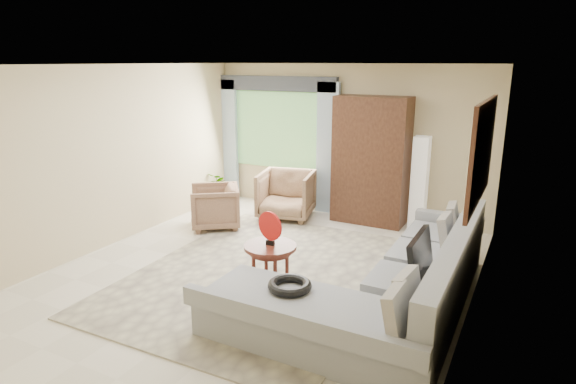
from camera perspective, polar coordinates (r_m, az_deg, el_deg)
The scene contains 17 objects.
ground at distance 6.23m, azimuth -3.59°, elevation -9.83°, with size 6.00×6.00×0.00m, color silver.
area_rug at distance 6.26m, azimuth -2.87°, elevation -9.60°, with size 3.00×4.00×0.02m, color #BDB695.
sectional_sofa at distance 5.32m, azimuth 12.29°, elevation -11.39°, with size 2.30×3.46×0.90m.
tv_screen at distance 5.08m, azimuth 15.46°, elevation -7.52°, with size 0.06×0.74×0.48m, color black.
garden_hose at distance 4.73m, azimuth 0.20°, elevation -11.01°, with size 0.43×0.43×0.09m, color black.
coffee_table at distance 5.65m, azimuth -2.09°, elevation -9.00°, with size 0.61×0.61×0.61m.
red_disc at distance 5.46m, azimuth -2.14°, elevation -4.04°, with size 0.34×0.34×0.03m, color red.
armchair_left at distance 7.90m, azimuth -8.66°, elevation -1.74°, with size 0.75×0.77×0.70m, color #8C654C.
armchair_right at distance 8.27m, azimuth -0.22°, elevation -0.34°, with size 0.88×0.91×0.82m, color #937650.
potted_plant at distance 9.36m, azimuth -8.33°, elevation 0.60°, with size 0.53×0.46×0.59m, color #999999.
armoire at distance 8.06m, azimuth 9.81°, elevation 3.68°, with size 1.20×0.55×2.10m, color black.
floor_lamp at distance 7.98m, azimuth 15.31°, elevation 1.03°, with size 0.24×0.24×1.50m, color silver.
window at distance 8.97m, azimuth -1.25°, elevation 7.34°, with size 1.80×0.04×1.40m, color #669E59.
curtain_left at distance 9.48m, azimuth -7.10°, elevation 6.13°, with size 0.40×0.08×2.30m, color #9EB7CC.
curtain_right at distance 8.48m, azimuth 4.70°, elevation 5.11°, with size 0.40×0.08×2.30m, color #9EB7CC.
valance at distance 8.83m, azimuth -1.51°, elevation 12.75°, with size 2.40×0.12×0.26m, color #1E232D.
wall_mirror at distance 5.25m, azimuth 21.96°, elevation 4.40°, with size 0.05×1.70×1.05m.
Camera 1 is at (2.96, -4.80, 2.64)m, focal length 30.00 mm.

